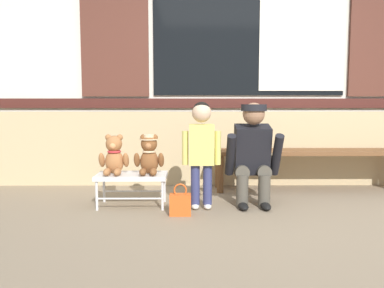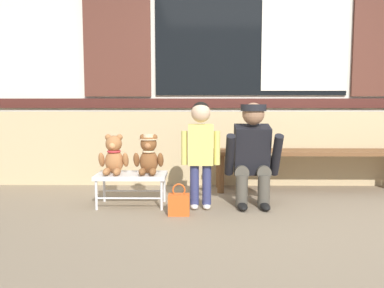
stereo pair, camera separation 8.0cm
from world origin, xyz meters
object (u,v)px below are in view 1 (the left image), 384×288
object	(u,v)px
teddy_bear_plain	(114,156)
teddy_bear_with_hat	(149,155)
adult_crouching	(253,154)
handbag_on_ground	(180,204)
wooden_bench_long	(308,156)
child_standing	(201,143)
small_display_bench	(132,177)

from	to	relation	value
teddy_bear_plain	teddy_bear_with_hat	distance (m)	0.32
adult_crouching	handbag_on_ground	distance (m)	0.84
wooden_bench_long	handbag_on_ground	world-z (taller)	wooden_bench_long
teddy_bear_with_hat	child_standing	xyz separation A→B (m)	(0.48, -0.10, 0.12)
small_display_bench	child_standing	distance (m)	0.72
small_display_bench	teddy_bear_plain	bearing A→B (deg)	179.49
wooden_bench_long	teddy_bear_with_hat	xyz separation A→B (m)	(-1.67, -0.68, 0.10)
wooden_bench_long	small_display_bench	world-z (taller)	wooden_bench_long
small_display_bench	teddy_bear_with_hat	distance (m)	0.26
wooden_bench_long	child_standing	bearing A→B (deg)	-146.92
adult_crouching	small_display_bench	bearing A→B (deg)	-178.60
teddy_bear_plain	adult_crouching	distance (m)	1.28
teddy_bear_plain	adult_crouching	world-z (taller)	adult_crouching
child_standing	handbag_on_ground	distance (m)	0.57
teddy_bear_plain	handbag_on_ground	distance (m)	0.78
child_standing	adult_crouching	world-z (taller)	child_standing
teddy_bear_plain	adult_crouching	xyz separation A→B (m)	(1.28, 0.03, 0.02)
teddy_bear_with_hat	handbag_on_ground	bearing A→B (deg)	-46.43
teddy_bear_plain	teddy_bear_with_hat	size ratio (longest dim) A/B	1.00
teddy_bear_plain	handbag_on_ground	size ratio (longest dim) A/B	1.34
teddy_bear_with_hat	adult_crouching	world-z (taller)	adult_crouching
teddy_bear_with_hat	handbag_on_ground	xyz separation A→B (m)	(0.29, -0.31, -0.38)
teddy_bear_with_hat	handbag_on_ground	distance (m)	0.57
wooden_bench_long	child_standing	world-z (taller)	child_standing
small_display_bench	adult_crouching	xyz separation A→B (m)	(1.12, 0.03, 0.21)
wooden_bench_long	small_display_bench	bearing A→B (deg)	-159.60
adult_crouching	teddy_bear_plain	bearing A→B (deg)	-178.84
handbag_on_ground	child_standing	bearing A→B (deg)	48.28
child_standing	handbag_on_ground	world-z (taller)	child_standing
child_standing	adult_crouching	distance (m)	0.51
teddy_bear_with_hat	small_display_bench	bearing A→B (deg)	-179.23
teddy_bear_plain	small_display_bench	bearing A→B (deg)	-0.51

